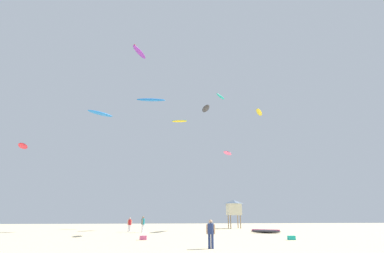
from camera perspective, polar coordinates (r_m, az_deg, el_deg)
person_foreground at (r=18.21m, az=3.76°, el=-20.22°), size 0.53×0.37×1.63m
person_midground at (r=35.12m, az=-9.78°, el=-18.49°), size 0.40×0.55×1.77m
person_left at (r=36.56m, az=-12.36°, el=-18.42°), size 0.51×0.37×1.63m
kite_grounded_near at (r=34.52m, az=14.50°, el=-19.63°), size 3.33×2.61×0.42m
lifeguard_tower at (r=45.95m, az=8.34°, el=-15.70°), size 2.30×2.30×4.15m
cooler_box at (r=25.81m, az=19.27°, el=-20.27°), size 0.56×0.36×0.32m
gear_bag at (r=24.88m, az=-9.73°, el=-21.08°), size 0.56×0.36×0.32m
kite_aloft_0 at (r=49.09m, az=5.71°, el=5.99°), size 2.33×2.78×0.65m
kite_aloft_1 at (r=46.35m, az=-10.47°, el=14.41°), size 2.50×4.09×0.70m
kite_aloft_2 at (r=44.45m, az=13.26°, el=2.79°), size 2.13×3.23×0.66m
kite_aloft_3 at (r=41.59m, az=7.13°, el=-5.29°), size 2.20×2.92×0.38m
kite_aloft_4 at (r=51.14m, az=-2.53°, el=1.07°), size 2.89×1.33×0.33m
kite_aloft_5 at (r=37.15m, az=-17.85°, el=2.49°), size 3.19×2.81×0.38m
kite_aloft_6 at (r=42.44m, az=-30.71°, el=-3.38°), size 1.79×3.49×0.48m
kite_aloft_7 at (r=35.58m, az=2.76°, el=3.60°), size 0.98×2.57×0.47m
kite_aloft_8 at (r=44.64m, az=-8.20°, el=5.30°), size 4.49×1.52×0.81m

